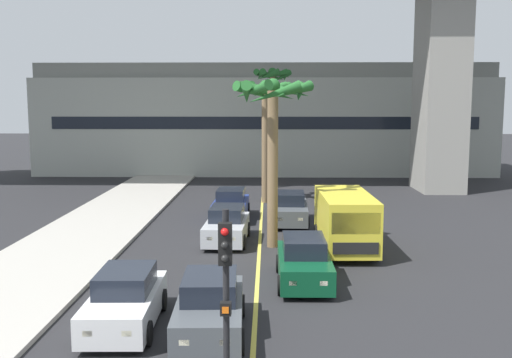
# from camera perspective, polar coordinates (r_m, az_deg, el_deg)

# --- Properties ---
(sidewalk_left) EXTENTS (4.80, 80.00, 0.15)m
(sidewalk_left) POSITION_cam_1_polar(r_m,az_deg,el_deg) (21.82, -21.67, -9.10)
(sidewalk_left) COLOR #ADA89E
(sidewalk_left) RESTS_ON ground
(lane_stripe_center) EXTENTS (0.14, 56.00, 0.01)m
(lane_stripe_center) POSITION_cam_1_polar(r_m,az_deg,el_deg) (27.91, 0.43, -5.15)
(lane_stripe_center) COLOR #DBCC4C
(lane_stripe_center) RESTS_ON ground
(pier_building_backdrop) EXTENTS (38.07, 8.04, 9.21)m
(pier_building_backdrop) POSITION_cam_1_polar(r_m,az_deg,el_deg) (51.48, 0.80, 5.74)
(pier_building_backdrop) COLOR #ADB2A8
(pier_building_backdrop) RESTS_ON ground
(car_queue_front) EXTENTS (1.85, 4.11, 1.56)m
(car_queue_front) POSITION_cam_1_polar(r_m,az_deg,el_deg) (20.22, 4.65, -7.99)
(car_queue_front) COLOR #0C4728
(car_queue_front) RESTS_ON ground
(car_queue_second) EXTENTS (1.91, 4.14, 1.56)m
(car_queue_second) POSITION_cam_1_polar(r_m,az_deg,el_deg) (31.00, -2.45, -2.53)
(car_queue_second) COLOR navy
(car_queue_second) RESTS_ON ground
(car_queue_third) EXTENTS (1.95, 4.16, 1.56)m
(car_queue_third) POSITION_cam_1_polar(r_m,az_deg,el_deg) (15.97, -4.48, -12.25)
(car_queue_third) COLOR #4C5156
(car_queue_third) RESTS_ON ground
(car_queue_fourth) EXTENTS (1.94, 4.15, 1.56)m
(car_queue_fourth) POSITION_cam_1_polar(r_m,az_deg,el_deg) (29.82, 3.32, -2.94)
(car_queue_fourth) COLOR #4C5156
(car_queue_fourth) RESTS_ON ground
(car_queue_fifth) EXTENTS (1.96, 4.16, 1.56)m
(car_queue_fifth) POSITION_cam_1_polar(r_m,az_deg,el_deg) (25.88, -2.84, -4.54)
(car_queue_fifth) COLOR #B7BABF
(car_queue_fifth) RESTS_ON ground
(car_queue_sixth) EXTENTS (1.92, 4.15, 1.56)m
(car_queue_sixth) POSITION_cam_1_polar(r_m,az_deg,el_deg) (16.79, -12.50, -11.40)
(car_queue_sixth) COLOR white
(car_queue_sixth) RESTS_ON ground
(delivery_van) EXTENTS (2.25, 5.29, 2.36)m
(delivery_van) POSITION_cam_1_polar(r_m,az_deg,el_deg) (24.60, 8.61, -3.90)
(delivery_van) COLOR yellow
(delivery_van) RESTS_ON ground
(traffic_light_median_near) EXTENTS (0.24, 0.37, 4.20)m
(traffic_light_median_near) POSITION_cam_1_polar(r_m,az_deg,el_deg) (10.85, -2.93, -10.74)
(traffic_light_median_near) COLOR black
(traffic_light_median_near) RESTS_ON ground
(palm_tree_near_median) EXTENTS (3.29, 3.34, 7.38)m
(palm_tree_near_median) POSITION_cam_1_polar(r_m,az_deg,el_deg) (35.51, 0.85, 7.50)
(palm_tree_near_median) COLOR brown
(palm_tree_near_median) RESTS_ON ground
(palm_tree_mid_median) EXTENTS (3.40, 3.39, 7.06)m
(palm_tree_mid_median) POSITION_cam_1_polar(r_m,az_deg,el_deg) (24.46, 1.59, 6.35)
(palm_tree_mid_median) COLOR brown
(palm_tree_mid_median) RESTS_ON ground
(palm_tree_far_median) EXTENTS (2.73, 2.73, 8.46)m
(palm_tree_far_median) POSITION_cam_1_polar(r_m,az_deg,el_deg) (41.82, 1.60, 8.54)
(palm_tree_far_median) COLOR brown
(palm_tree_far_median) RESTS_ON ground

